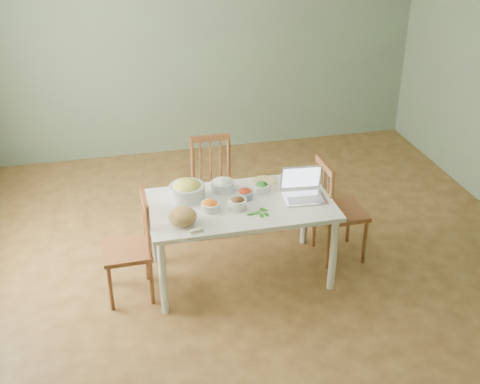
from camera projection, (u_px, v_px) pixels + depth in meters
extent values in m
cube|color=#533618|center=(258.00, 261.00, 5.41)|extent=(5.00, 5.00, 0.00)
cube|color=#5E675B|center=(203.00, 37.00, 6.91)|extent=(5.00, 0.00, 2.70)
cube|color=#5E675B|center=(412.00, 325.00, 2.63)|extent=(5.00, 0.00, 2.70)
ellipsoid|color=tan|center=(183.00, 216.00, 4.59)|extent=(0.22, 0.22, 0.14)
cube|color=beige|center=(196.00, 231.00, 4.52)|extent=(0.11, 0.05, 0.03)
cylinder|color=#D4BE76|center=(264.00, 181.00, 5.23)|extent=(0.22, 0.22, 0.02)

